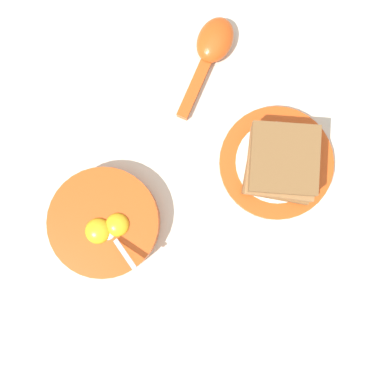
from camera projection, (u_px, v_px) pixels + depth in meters
The scene contains 5 objects.
ground_plane at pixel (255, 186), 0.70m from camera, with size 3.00×3.00×0.00m, color silver.
egg_bowl at pixel (105, 223), 0.67m from camera, with size 0.16×0.16×0.07m.
toast_plate at pixel (276, 163), 0.70m from camera, with size 0.18×0.18×0.01m.
toast_sandwich at pixel (282, 163), 0.66m from camera, with size 0.13×0.13×0.05m.
soup_spoon at pixel (212, 48), 0.70m from camera, with size 0.17×0.06×0.03m.
Camera 1 is at (-0.10, 0.07, 0.70)m, focal length 42.00 mm.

